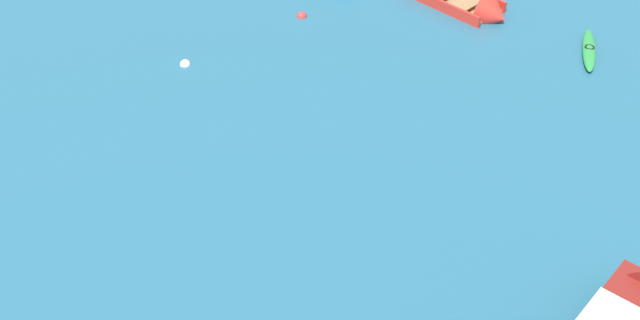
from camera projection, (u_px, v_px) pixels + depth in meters
The scene contains 4 objects.
kayak_green_far_back at pixel (589, 50), 29.58m from camera, with size 0.92×2.96×0.28m.
rowboat_red_center at pixel (478, 9), 31.73m from camera, with size 4.53×4.26×1.57m.
mooring_buoy_outer_edge at pixel (302, 16), 31.71m from camera, with size 0.39×0.39×0.39m, color red.
mooring_buoy_far_field at pixel (185, 65), 29.07m from camera, with size 0.38×0.38×0.38m, color silver.
Camera 1 is at (1.42, 1.38, 15.79)m, focal length 46.43 mm.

